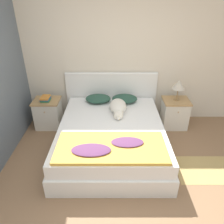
{
  "coord_description": "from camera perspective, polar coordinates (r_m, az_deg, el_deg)",
  "views": [
    {
      "loc": [
        -0.04,
        -1.88,
        2.3
      ],
      "look_at": [
        -0.05,
        1.23,
        0.59
      ],
      "focal_mm": 35.0,
      "sensor_mm": 36.0,
      "label": 1
    }
  ],
  "objects": [
    {
      "name": "pillow_left",
      "position": [
        4.09,
        -3.45,
        3.51
      ],
      "size": [
        0.47,
        0.34,
        0.13
      ],
      "color": "#284C3D",
      "rests_on": "bed"
    },
    {
      "name": "ground_plane",
      "position": [
        2.97,
        1.04,
        -21.97
      ],
      "size": [
        16.0,
        16.0,
        0.0
      ],
      "primitive_type": "plane",
      "color": "#896647"
    },
    {
      "name": "wall_back",
      "position": [
        4.14,
        0.83,
        14.46
      ],
      "size": [
        9.0,
        0.06,
        2.55
      ],
      "color": "beige",
      "rests_on": "ground_plane"
    },
    {
      "name": "headboard",
      "position": [
        4.32,
        0.04,
        4.37
      ],
      "size": [
        1.75,
        0.06,
        0.98
      ],
      "color": "white",
      "rests_on": "ground_plane"
    },
    {
      "name": "quilt",
      "position": [
        2.9,
        -0.29,
        -9.16
      ],
      "size": [
        1.44,
        0.67,
        0.08
      ],
      "color": "gold",
      "rests_on": "bed"
    },
    {
      "name": "rug",
      "position": [
        3.64,
        24.69,
        -13.54
      ],
      "size": [
        1.04,
        0.59,
        0.0
      ],
      "color": "tan",
      "rests_on": "ground_plane"
    },
    {
      "name": "nightstand_right",
      "position": [
        4.32,
        16.2,
        -0.32
      ],
      "size": [
        0.48,
        0.42,
        0.55
      ],
      "color": "silver",
      "rests_on": "ground_plane"
    },
    {
      "name": "book_stack",
      "position": [
        4.16,
        -16.78,
        3.4
      ],
      "size": [
        0.17,
        0.21,
        0.09
      ],
      "color": "#337547",
      "rests_on": "nightstand_left"
    },
    {
      "name": "bed",
      "position": [
        3.56,
        -0.01,
        -6.49
      ],
      "size": [
        1.67,
        2.01,
        0.49
      ],
      "color": "white",
      "rests_on": "ground_plane"
    },
    {
      "name": "table_lamp",
      "position": [
        4.09,
        17.24,
        6.72
      ],
      "size": [
        0.24,
        0.24,
        0.38
      ],
      "color": "#9E7A4C",
      "rests_on": "nightstand_right"
    },
    {
      "name": "nightstand_left",
      "position": [
        4.33,
        -16.12,
        -0.27
      ],
      "size": [
        0.48,
        0.42,
        0.55
      ],
      "color": "silver",
      "rests_on": "ground_plane"
    },
    {
      "name": "dog",
      "position": [
        3.71,
        1.81,
        1.24
      ],
      "size": [
        0.29,
        0.69,
        0.2
      ],
      "color": "silver",
      "rests_on": "bed"
    },
    {
      "name": "pillow_right",
      "position": [
        4.09,
        3.52,
        3.5
      ],
      "size": [
        0.47,
        0.34,
        0.13
      ],
      "color": "#284C3D",
      "rests_on": "bed"
    }
  ]
}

